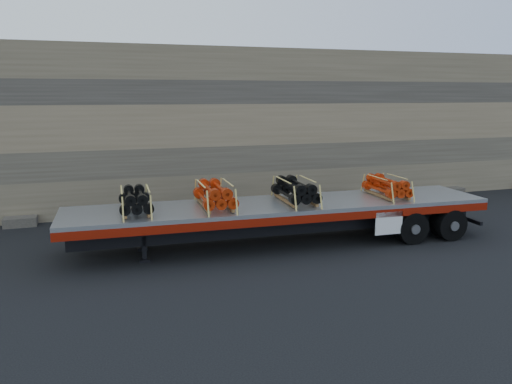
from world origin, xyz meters
TOP-DOWN VIEW (x-y plane):
  - ground at (0.00, 0.00)m, footprint 120.00×120.00m
  - rock_wall at (0.00, 6.50)m, footprint 44.00×3.00m
  - trailer at (0.80, -0.56)m, footprint 14.37×3.25m
  - bundle_front at (-3.99, -0.39)m, footprint 1.05×1.99m
  - bundle_midfront at (-1.49, -0.48)m, footprint 1.15×2.18m
  - bundle_midrear at (1.28, -0.58)m, footprint 1.13×2.15m
  - bundle_rear at (4.75, -0.70)m, footprint 1.03×1.95m

SIDE VIEW (x-z plane):
  - ground at x=0.00m, z-range 0.00..0.00m
  - trailer at x=0.80m, z-range 0.00..1.43m
  - bundle_rear at x=4.75m, z-range 1.43..2.11m
  - bundle_front at x=-3.99m, z-range 1.43..2.12m
  - bundle_midrear at x=1.28m, z-range 1.43..2.18m
  - bundle_midfront at x=-1.49m, z-range 1.43..2.19m
  - rock_wall at x=0.00m, z-range 0.00..7.00m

